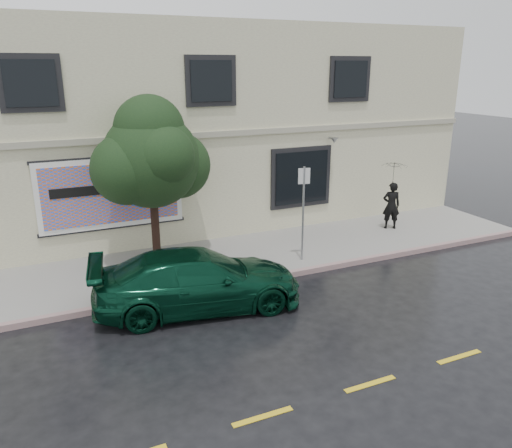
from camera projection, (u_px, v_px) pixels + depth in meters
name	position (u px, v px, depth m)	size (l,w,h in m)	color
ground	(284.00, 305.00, 12.28)	(90.00, 90.00, 0.00)	black
sidewalk	(234.00, 258.00, 15.08)	(20.00, 3.50, 0.15)	gray
curb	(258.00, 280.00, 13.56)	(20.00, 0.18, 0.16)	gray
road_marking	(370.00, 384.00, 9.24)	(19.00, 0.12, 0.01)	gold
building	(177.00, 124.00, 19.04)	(20.00, 8.12, 7.00)	beige
billboard	(111.00, 193.00, 14.68)	(4.30, 0.16, 2.20)	white
car	(198.00, 280.00, 11.97)	(2.19, 4.96, 1.44)	#083220
pedestrian	(391.00, 206.00, 17.40)	(0.60, 0.40, 1.66)	black
umbrella	(394.00, 172.00, 17.05)	(0.94, 0.94, 0.70)	black
street_tree	(151.00, 160.00, 13.71)	(2.67, 2.67, 4.36)	black
fire_hydrant	(198.00, 268.00, 13.05)	(0.35, 0.33, 0.86)	silver
sign_pole	(303.00, 206.00, 14.28)	(0.34, 0.09, 2.79)	gray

